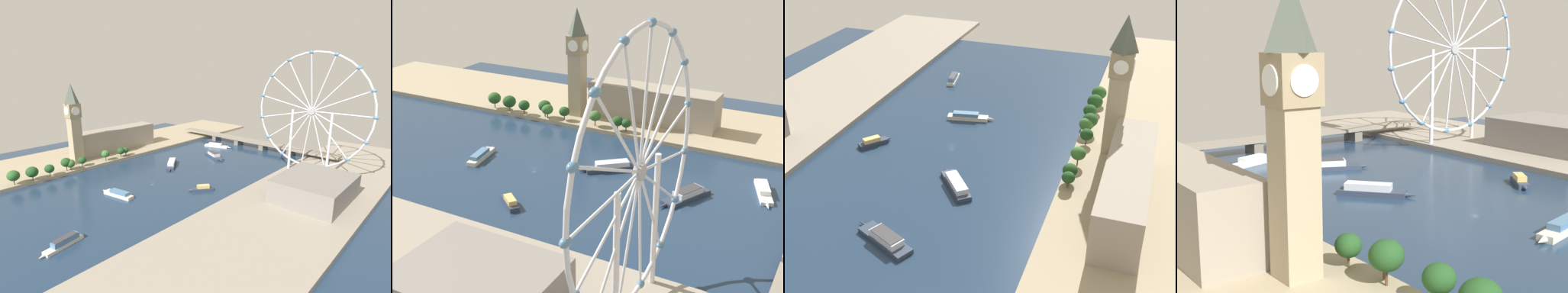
% 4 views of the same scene
% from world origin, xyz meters
% --- Properties ---
extents(ground_plane, '(407.05, 407.05, 0.00)m').
position_xyz_m(ground_plane, '(0.00, 0.00, 0.00)').
color(ground_plane, '#1E334C').
extents(riverbank_left, '(90.00, 520.00, 3.00)m').
position_xyz_m(riverbank_left, '(-118.53, 0.00, 1.50)').
color(riverbank_left, tan).
rests_on(riverbank_left, ground_plane).
extents(riverbank_right, '(90.00, 520.00, 3.00)m').
position_xyz_m(riverbank_right, '(118.53, 0.00, 1.50)').
color(riverbank_right, gray).
rests_on(riverbank_right, ground_plane).
extents(clock_tower, '(13.42, 13.42, 82.46)m').
position_xyz_m(clock_tower, '(-94.91, -21.38, 45.86)').
color(clock_tower, tan).
rests_on(clock_tower, riverbank_left).
extents(parliament_block, '(22.00, 98.75, 26.39)m').
position_xyz_m(parliament_block, '(-108.32, 36.00, 16.20)').
color(parliament_block, gray).
rests_on(parliament_block, riverbank_left).
extents(tree_row_embankment, '(12.07, 124.80, 13.00)m').
position_xyz_m(tree_row_embankment, '(-77.69, -41.57, 10.58)').
color(tree_row_embankment, '#513823').
rests_on(tree_row_embankment, riverbank_left).
extents(ferris_wheel, '(108.00, 3.20, 112.37)m').
position_xyz_m(ferris_wheel, '(96.07, 110.85, 61.01)').
color(ferris_wheel, silver).
rests_on(ferris_wheel, riverbank_right).
extents(riverside_hall, '(48.69, 61.37, 17.60)m').
position_xyz_m(riverside_hall, '(124.87, 56.14, 11.80)').
color(riverside_hall, gray).
rests_on(riverside_hall, riverbank_right).
extents(river_bridge, '(219.05, 14.65, 8.87)m').
position_xyz_m(river_bridge, '(-0.00, 164.40, 6.75)').
color(river_bridge, gray).
rests_on(river_bridge, ground_plane).
extents(tour_boat_0, '(9.90, 28.78, 5.41)m').
position_xyz_m(tour_boat_0, '(39.71, -101.42, 2.27)').
color(tour_boat_0, beige).
rests_on(tour_boat_0, ground_plane).
extents(tour_boat_1, '(26.82, 30.56, 5.53)m').
position_xyz_m(tour_boat_1, '(-20.16, 43.22, 2.35)').
color(tour_boat_1, '#2D384C').
rests_on(tour_boat_1, ground_plane).
extents(tour_boat_2, '(32.66, 11.17, 5.01)m').
position_xyz_m(tour_boat_2, '(3.33, -38.75, 2.09)').
color(tour_boat_2, beige).
rests_on(tour_boat_2, ground_plane).
extents(tour_boat_3, '(35.53, 21.26, 5.61)m').
position_xyz_m(tour_boat_3, '(-6.31, 97.58, 2.24)').
color(tour_boat_3, '#2D384C').
rests_on(tour_boat_3, ground_plane).
extents(tour_boat_4, '(16.23, 19.50, 5.13)m').
position_xyz_m(tour_boat_4, '(46.49, 14.89, 2.06)').
color(tour_boat_4, '#2D384C').
rests_on(tour_boat_4, ground_plane).
extents(tour_boat_5, '(34.58, 16.44, 4.78)m').
position_xyz_m(tour_boat_5, '(-32.45, 134.57, 1.91)').
color(tour_boat_5, white).
rests_on(tour_boat_5, ground_plane).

